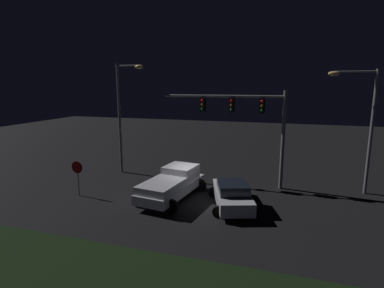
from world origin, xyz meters
The scene contains 7 objects.
ground_plane centered at (0.00, 0.00, 0.00)m, with size 80.00×80.00×0.00m, color black.
pickup_truck centered at (-0.91, -0.81, 1.00)m, with size 3.38×5.63×1.80m.
car_sedan centered at (2.78, -1.14, 0.74)m, with size 3.33×4.74×1.51m.
traffic_signal_gantry centered at (2.90, 2.95, 4.90)m, with size 8.32×0.56×6.50m.
street_lamp_left centered at (-6.43, 3.32, 5.23)m, with size 2.27×0.44×8.40m.
street_lamp_right centered at (9.94, 3.58, 4.95)m, with size 2.85×0.44×7.78m.
stop_sign centered at (-6.69, -2.22, 1.56)m, with size 0.76×0.08×2.23m.
Camera 1 is at (5.44, -17.46, 6.81)m, focal length 28.48 mm.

